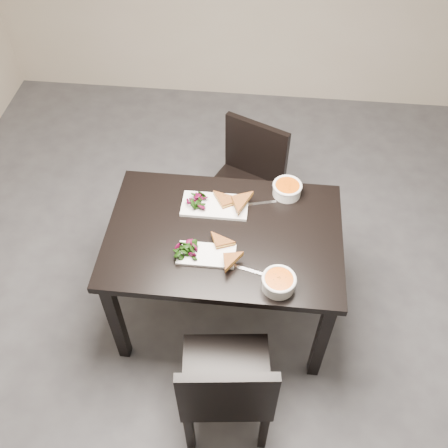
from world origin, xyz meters
name	(u,v)px	position (x,y,z in m)	size (l,w,h in m)	color
ground	(283,349)	(0.00, 0.00, 0.00)	(5.00, 5.00, 0.00)	#47474C
room_shell	(336,77)	(0.00, 0.00, 1.83)	(5.02, 5.02, 2.81)	beige
table	(224,245)	(-0.37, 0.23, 0.65)	(1.20, 0.80, 0.75)	black
chair_near	(227,387)	(-0.29, -0.46, 0.48)	(0.46, 0.46, 0.85)	black
chair_far	(247,180)	(-0.30, 0.89, 0.48)	(0.56, 0.56, 0.85)	black
plate_near	(206,255)	(-0.44, 0.08, 0.76)	(0.28, 0.14, 0.01)	white
sandwich_near	(220,250)	(-0.38, 0.09, 0.79)	(0.14, 0.11, 0.05)	#9E5921
salad_near	(186,250)	(-0.54, 0.08, 0.78)	(0.09, 0.08, 0.04)	black
soup_bowl_near	(279,282)	(-0.09, -0.07, 0.79)	(0.16, 0.16, 0.07)	white
cutlery_near	(244,269)	(-0.25, 0.02, 0.75)	(0.18, 0.02, 0.00)	silver
plate_far	(215,206)	(-0.44, 0.40, 0.76)	(0.35, 0.17, 0.02)	white
sandwich_far	(227,204)	(-0.38, 0.39, 0.80)	(0.17, 0.13, 0.06)	#9E5921
salad_far	(196,200)	(-0.54, 0.40, 0.79)	(0.11, 0.10, 0.05)	black
soup_bowl_far	(287,189)	(-0.06, 0.54, 0.79)	(0.16, 0.16, 0.07)	white
cutlery_far	(260,203)	(-0.20, 0.45, 0.75)	(0.18, 0.02, 0.00)	silver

